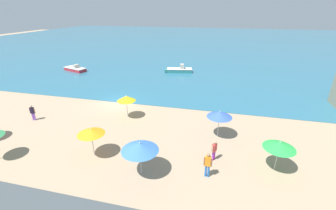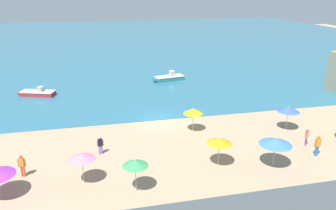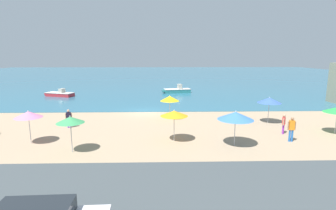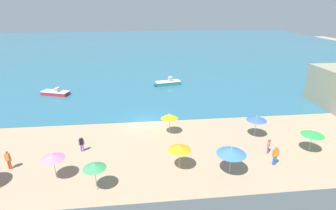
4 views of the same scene
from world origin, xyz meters
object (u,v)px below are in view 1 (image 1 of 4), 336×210
at_px(beach_umbrella_5, 280,145).
at_px(bather_3, 208,164).
at_px(bather_1, 214,149).
at_px(skiff_nearshore, 179,70).
at_px(beach_umbrella_1, 140,147).
at_px(beach_umbrella_6, 126,98).
at_px(bather_0, 32,112).
at_px(beach_umbrella_4, 91,132).
at_px(skiff_offshore, 75,69).
at_px(beach_umbrella_0, 220,114).

relative_size(beach_umbrella_5, bather_3, 1.23).
height_order(bather_1, skiff_nearshore, bather_1).
distance_m(beach_umbrella_1, beach_umbrella_6, 8.78).
xyz_separation_m(beach_umbrella_5, bather_0, (-21.89, 2.39, -1.05)).
xyz_separation_m(beach_umbrella_1, beach_umbrella_6, (-4.23, 7.69, -0.05)).
bearing_deg(beach_umbrella_4, bather_3, -2.24).
bearing_deg(beach_umbrella_1, bather_1, 29.52).
bearing_deg(bather_0, beach_umbrella_1, -20.67).
xyz_separation_m(beach_umbrella_1, beach_umbrella_5, (8.84, 2.54, -0.17)).
bearing_deg(bather_0, bather_1, -7.35).
bearing_deg(bather_3, beach_umbrella_5, 21.92).
bearing_deg(skiff_offshore, bather_1, -38.40).
distance_m(beach_umbrella_1, skiff_offshore, 30.51).
relative_size(beach_umbrella_4, bather_1, 1.46).
distance_m(bather_1, bather_3, 1.95).
bearing_deg(beach_umbrella_1, beach_umbrella_0, 51.42).
bearing_deg(beach_umbrella_6, skiff_nearshore, 84.18).
relative_size(beach_umbrella_0, beach_umbrella_6, 1.02).
height_order(bather_0, skiff_nearshore, bather_0).
distance_m(beach_umbrella_4, bather_0, 9.78).
xyz_separation_m(beach_umbrella_1, skiff_offshore, (-20.47, 22.56, -1.73)).
relative_size(beach_umbrella_5, beach_umbrella_6, 0.93).
xyz_separation_m(beach_umbrella_6, skiff_offshore, (-16.24, 14.87, -1.68)).
bearing_deg(beach_umbrella_0, beach_umbrella_5, -41.50).
height_order(beach_umbrella_0, beach_umbrella_4, beach_umbrella_0).
xyz_separation_m(beach_umbrella_1, bather_0, (-13.05, 4.92, -1.22)).
relative_size(bather_0, bather_3, 0.89).
height_order(beach_umbrella_4, beach_umbrella_5, beach_umbrella_4).
height_order(beach_umbrella_6, bather_0, beach_umbrella_6).
bearing_deg(bather_3, bather_0, 166.42).
bearing_deg(beach_umbrella_0, skiff_nearshore, 109.91).
bearing_deg(beach_umbrella_4, beach_umbrella_1, -14.30).
bearing_deg(beach_umbrella_4, beach_umbrella_0, 29.16).
xyz_separation_m(beach_umbrella_6, skiff_nearshore, (1.86, 18.29, -1.64)).
height_order(beach_umbrella_5, bather_0, beach_umbrella_5).
xyz_separation_m(bather_3, skiff_nearshore, (-6.70, 25.25, -0.59)).
bearing_deg(beach_umbrella_1, beach_umbrella_4, 165.70).
height_order(beach_umbrella_5, skiff_nearshore, beach_umbrella_5).
bearing_deg(beach_umbrella_6, beach_umbrella_4, -89.25).
bearing_deg(beach_umbrella_5, beach_umbrella_6, 158.48).
height_order(beach_umbrella_4, bather_3, beach_umbrella_4).
distance_m(beach_umbrella_0, skiff_nearshore, 21.24).
distance_m(beach_umbrella_5, beach_umbrella_6, 14.05).
height_order(bather_0, bather_3, bather_3).
height_order(beach_umbrella_6, bather_3, beach_umbrella_6).
distance_m(beach_umbrella_0, bather_1, 3.65).
xyz_separation_m(bather_1, bather_3, (-0.33, -1.92, 0.13)).
bearing_deg(beach_umbrella_6, bather_0, -162.59).
height_order(beach_umbrella_1, beach_umbrella_4, beach_umbrella_1).
height_order(beach_umbrella_6, bather_1, beach_umbrella_6).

